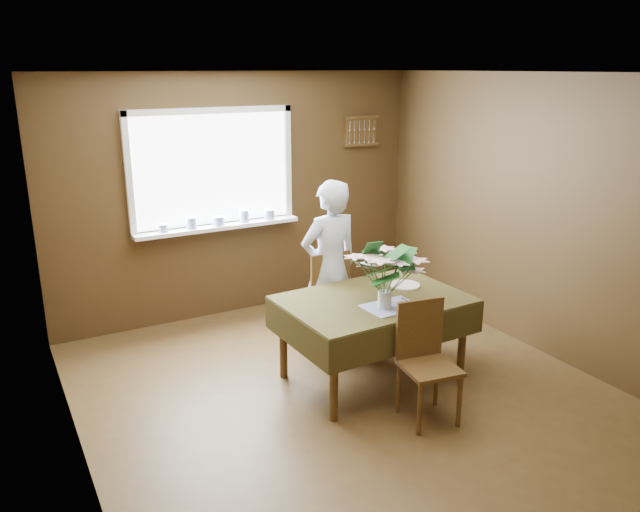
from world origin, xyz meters
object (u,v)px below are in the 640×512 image
dining_table (374,308)px  seated_woman (330,267)px  chair_far (325,294)px  flower_bouquet (386,270)px  chair_near (425,355)px

dining_table → seated_woman: 0.70m
chair_far → seated_woman: size_ratio=0.59×
seated_woman → chair_far: bearing=-85.3°
dining_table → flower_bouquet: size_ratio=2.72×
chair_far → seated_woman: (0.01, -0.08, 0.29)m
seated_woman → flower_bouquet: size_ratio=2.85×
dining_table → chair_far: chair_far is taller
chair_near → seated_woman: size_ratio=0.56×
flower_bouquet → chair_far: bearing=89.2°
chair_far → chair_near: (0.04, -1.44, -0.02)m
chair_near → flower_bouquet: size_ratio=1.60×
dining_table → seated_woman: size_ratio=0.95×
chair_near → seated_woman: bearing=100.2°
seated_woman → flower_bouquet: 0.94m
dining_table → chair_far: (-0.03, 0.76, -0.12)m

